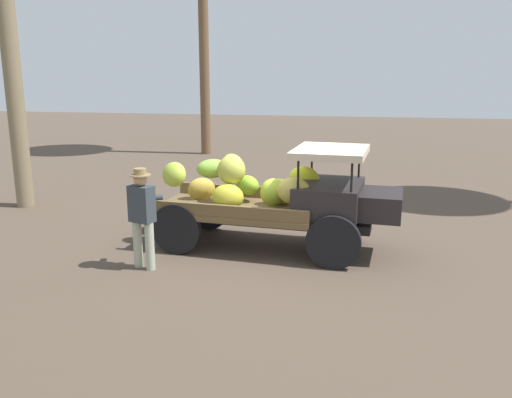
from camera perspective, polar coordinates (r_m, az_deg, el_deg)
ground_plane at (r=10.06m, az=1.99°, el=-5.09°), size 60.00×60.00×0.00m
truck at (r=9.71m, az=2.87°, el=0.11°), size 4.55×2.06×1.90m
farmer at (r=8.91m, az=-12.00°, el=-1.40°), size 0.55×0.51×1.69m
wooden_crate at (r=11.15m, az=-10.24°, el=-2.37°), size 0.66×0.65×0.40m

